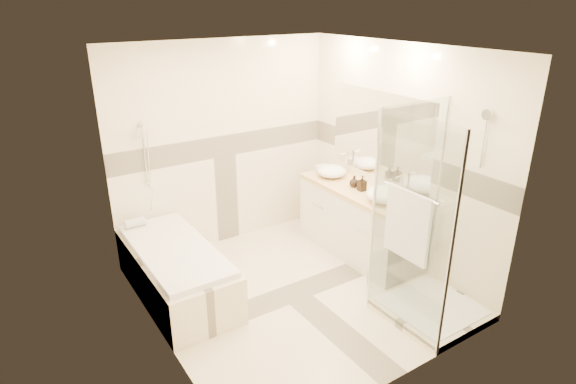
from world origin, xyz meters
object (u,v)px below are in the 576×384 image
bathtub (176,269)px  vessel_sink_near (332,171)px  vanity (357,221)px  shower_enclosure (422,269)px  vessel_sink_far (386,194)px  amenity_bottle_b (354,181)px  amenity_bottle_a (362,183)px

bathtub → vessel_sink_near: bearing=3.9°
vanity → shower_enclosure: bearing=-103.0°
shower_enclosure → vessel_sink_near: size_ratio=5.60×
vessel_sink_far → vessel_sink_near: bearing=90.0°
vanity → shower_enclosure: shower_enclosure is taller
vessel_sink_far → amenity_bottle_b: vessel_sink_far is taller
shower_enclosure → amenity_bottle_b: size_ratio=14.70×
vanity → shower_enclosure: (-0.29, -1.27, 0.08)m
shower_enclosure → vessel_sink_far: shower_enclosure is taller
vanity → vessel_sink_near: 0.70m
vessel_sink_far → amenity_bottle_b: size_ratio=3.06×
vessel_sink_near → amenity_bottle_a: bearing=-90.0°
shower_enclosure → amenity_bottle_a: shower_enclosure is taller
vanity → vessel_sink_near: (-0.02, 0.49, 0.50)m
vanity → amenity_bottle_a: bearing=-106.8°
bathtub → amenity_bottle_b: size_ratio=12.25×
amenity_bottle_b → vanity: bearing=-74.4°
shower_enclosure → amenity_bottle_a: 1.31m
bathtub → vanity: vanity is taller
shower_enclosure → bathtub: bearing=138.9°
vanity → vessel_sink_near: size_ratio=4.45×
vessel_sink_near → amenity_bottle_a: 0.56m
bathtub → shower_enclosure: (1.86, -1.62, 0.20)m
vessel_sink_near → amenity_bottle_b: (0.00, -0.42, -0.00)m
bathtub → vessel_sink_near: (2.13, 0.14, 0.62)m
vessel_sink_far → shower_enclosure: bearing=-108.3°
amenity_bottle_a → vessel_sink_near: bearing=90.0°
vessel_sink_near → amenity_bottle_b: vessel_sink_near is taller
vanity → amenity_bottle_b: amenity_bottle_b is taller
shower_enclosure → vessel_sink_near: shower_enclosure is taller
bathtub → vanity: size_ratio=1.05×
vanity → vessel_sink_far: 0.68m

